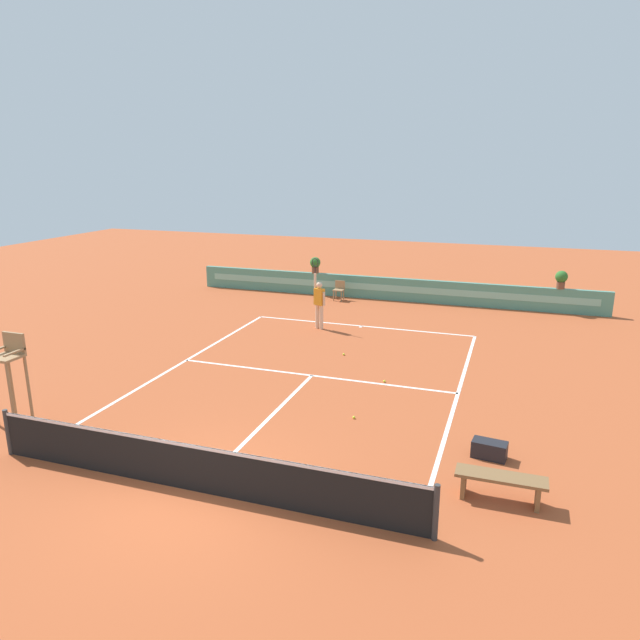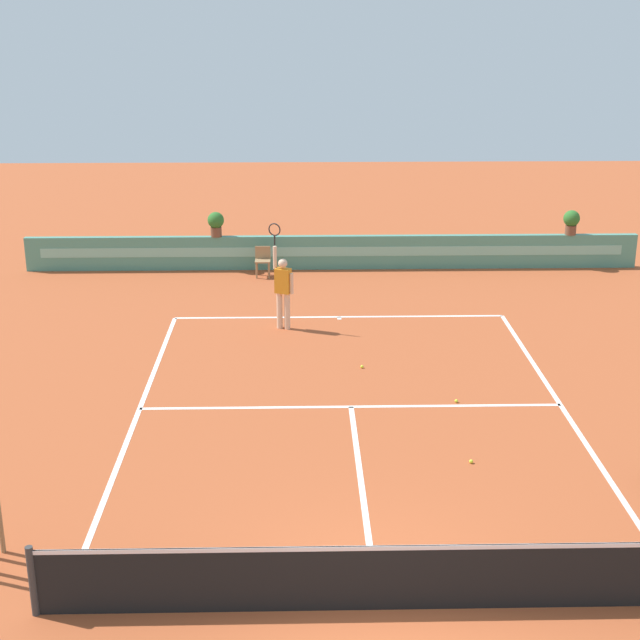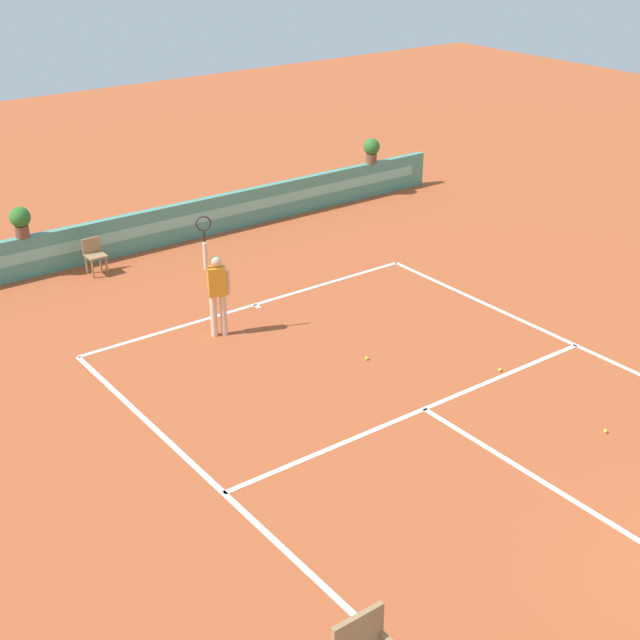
{
  "view_description": "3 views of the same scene",
  "coord_description": "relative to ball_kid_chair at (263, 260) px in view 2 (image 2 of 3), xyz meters",
  "views": [
    {
      "loc": [
        5.31,
        -8.33,
        5.93
      ],
      "look_at": [
        -0.55,
        8.73,
        1.0
      ],
      "focal_mm": 32.68,
      "sensor_mm": 36.0,
      "label": 1
    },
    {
      "loc": [
        -0.99,
        -10.17,
        7.45
      ],
      "look_at": [
        -0.55,
        8.73,
        1.0
      ],
      "focal_mm": 52.18,
      "sensor_mm": 36.0,
      "label": 2
    },
    {
      "loc": [
        -9.65,
        -3.5,
        8.31
      ],
      "look_at": [
        -0.55,
        8.73,
        1.0
      ],
      "focal_mm": 50.89,
      "sensor_mm": 36.0,
      "label": 3
    }
  ],
  "objects": [
    {
      "name": "tennis_ball_near_baseline",
      "position": [
        2.39,
        -7.23,
        -0.44
      ],
      "size": [
        0.07,
        0.07,
        0.07
      ],
      "primitive_type": "sphere",
      "color": "#CCE033",
      "rests_on": "ground"
    },
    {
      "name": "tennis_ball_mid_court",
      "position": [
        4.12,
        -9.1,
        -0.44
      ],
      "size": [
        0.07,
        0.07,
        0.07
      ],
      "primitive_type": "sphere",
      "color": "#CCE033",
      "rests_on": "ground"
    },
    {
      "name": "ball_kid_chair",
      "position": [
        0.0,
        0.0,
        0.0
      ],
      "size": [
        0.44,
        0.44,
        0.85
      ],
      "color": "#99754C",
      "rests_on": "ground"
    },
    {
      "name": "potted_plant_left",
      "position": [
        -1.37,
        0.73,
        0.93
      ],
      "size": [
        0.48,
        0.48,
        0.72
      ],
      "color": "brown",
      "rests_on": "back_wall_barrier"
    },
    {
      "name": "ground_plane",
      "position": [
        2.04,
        -9.66,
        -0.48
      ],
      "size": [
        60.0,
        60.0,
        0.0
      ],
      "primitive_type": "plane",
      "color": "#A84C28"
    },
    {
      "name": "tennis_player",
      "position": [
        0.65,
        -4.59,
        0.57
      ],
      "size": [
        0.58,
        0.34,
        2.58
      ],
      "color": "beige",
      "rests_on": "ground"
    },
    {
      "name": "tennis_ball_by_sideline",
      "position": [
        3.96,
        -11.65,
        -0.44
      ],
      "size": [
        0.07,
        0.07,
        0.07
      ],
      "primitive_type": "sphere",
      "color": "#CCE033",
      "rests_on": "ground"
    },
    {
      "name": "court_lines",
      "position": [
        2.04,
        -8.94,
        -0.47
      ],
      "size": [
        8.32,
        11.94,
        0.01
      ],
      "color": "white",
      "rests_on": "ground"
    },
    {
      "name": "net",
      "position": [
        2.04,
        -15.66,
        0.03
      ],
      "size": [
        8.92,
        0.1,
        1.0
      ],
      "color": "#333333",
      "rests_on": "ground"
    },
    {
      "name": "potted_plant_far_right",
      "position": [
        9.05,
        0.73,
        0.93
      ],
      "size": [
        0.48,
        0.48,
        0.72
      ],
      "color": "brown",
      "rests_on": "back_wall_barrier"
    },
    {
      "name": "back_wall_barrier",
      "position": [
        2.04,
        0.73,
        0.02
      ],
      "size": [
        18.0,
        0.21,
        1.0
      ],
      "color": "#4C8E7A",
      "rests_on": "ground"
    }
  ]
}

